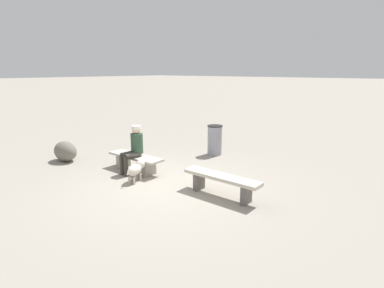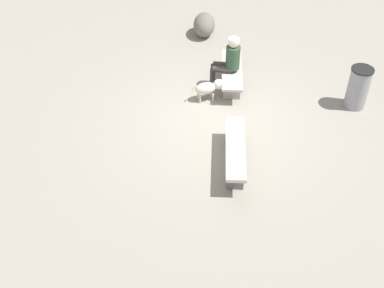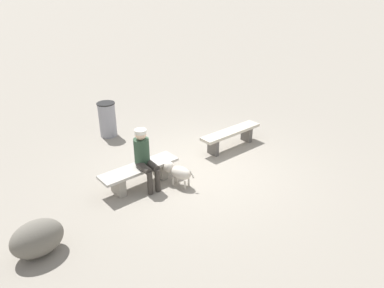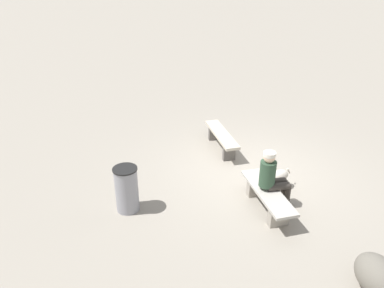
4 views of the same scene
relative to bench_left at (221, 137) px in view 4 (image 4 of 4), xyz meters
name	(u,v)px [view 4 (image 4 of 4)]	position (x,y,z in m)	size (l,w,h in m)	color
ground	(253,174)	(1.37, 0.32, -0.38)	(210.00, 210.00, 0.06)	gray
bench_left	(221,137)	(0.00, 0.00, 0.00)	(1.78, 0.36, 0.47)	#605B56
bench_right	(267,196)	(2.73, 0.03, -0.05)	(1.71, 0.46, 0.43)	gray
seated_person	(272,175)	(2.65, 0.13, 0.37)	(0.35, 0.65, 1.25)	#2D4733
dog	(277,177)	(2.12, 0.54, -0.03)	(0.41, 0.72, 0.48)	beige
trash_bin	(127,189)	(2.03, -2.65, 0.13)	(0.48, 0.48, 0.94)	gray
boulder	(378,276)	(5.05, 0.73, -0.05)	(0.56, 0.82, 0.59)	#6B665B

